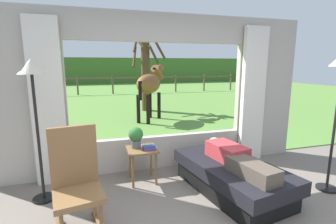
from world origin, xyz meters
name	(u,v)px	position (x,y,z in m)	size (l,w,h in m)	color
back_wall_with_window	(160,95)	(0.00, 2.26, 1.25)	(5.20, 0.12, 2.55)	#ADA599
curtain_panel_left	(48,104)	(-1.69, 2.12, 1.20)	(0.44, 0.10, 2.40)	silver
curtain_panel_right	(253,96)	(1.69, 2.12, 1.20)	(0.44, 0.10, 2.40)	silver
outdoor_pasture_lawn	(114,95)	(0.00, 13.16, 0.01)	(36.00, 21.68, 0.02)	#568438
distant_hill_ridge	(105,71)	(0.00, 23.00, 1.20)	(36.00, 2.00, 2.40)	#416A2C
recliner_sofa	(231,177)	(0.72, 1.13, 0.22)	(1.18, 1.83, 0.42)	black
reclining_person	(234,157)	(0.72, 1.08, 0.52)	(0.44, 1.43, 0.22)	#B23338
rocking_chair	(76,182)	(-1.27, 0.88, 0.55)	(0.57, 0.75, 1.12)	brown
side_table	(142,155)	(-0.41, 1.78, 0.43)	(0.44, 0.44, 0.52)	brown
potted_plant	(136,136)	(-0.49, 1.84, 0.70)	(0.22, 0.22, 0.32)	#4C5156
book_stack	(149,148)	(-0.31, 1.72, 0.54)	(0.20, 0.16, 0.05)	#59336B
floor_lamp_left	(33,88)	(-1.75, 1.64, 1.47)	(0.32, 0.32, 1.82)	black
horse	(150,84)	(0.61, 5.83, 1.16)	(1.37, 1.65, 1.73)	brown
pasture_tree	(145,67)	(0.81, 7.53, 1.66)	(1.38, 1.34, 3.13)	#4C3823
pasture_fence_line	(113,82)	(0.00, 13.57, 0.74)	(16.10, 0.10, 1.10)	brown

